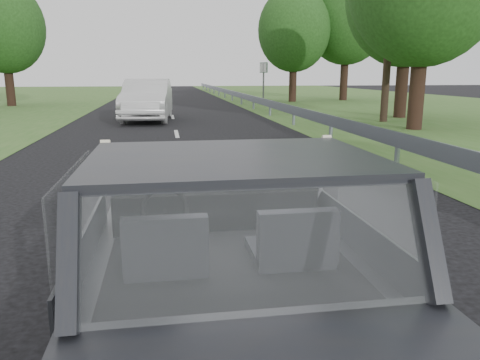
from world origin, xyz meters
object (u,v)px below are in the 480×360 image
object	(u,v)px
other_car	(147,100)
highway_sign	(263,84)
subject_car	(225,248)
utility_pole	(391,3)
cat	(254,176)

from	to	relation	value
other_car	highway_sign	distance (m)	11.18
subject_car	other_car	bearing A→B (deg)	93.51
subject_car	other_car	xyz separation A→B (m)	(-1.03, 16.80, 0.11)
subject_car	utility_pole	bearing A→B (deg)	60.40
cat	utility_pole	world-z (taller)	utility_pole
subject_car	other_car	size ratio (longest dim) A/B	0.78
cat	other_car	distance (m)	16.25
other_car	highway_sign	bearing A→B (deg)	56.66
subject_car	cat	size ratio (longest dim) A/B	6.75
subject_car	highway_sign	xyz separation A→B (m)	(5.74, 25.69, 0.55)
other_car	utility_pole	world-z (taller)	utility_pole
utility_pole	other_car	bearing A→B (deg)	166.83
cat	other_car	size ratio (longest dim) A/B	0.12
cat	highway_sign	bearing A→B (deg)	77.22
subject_car	utility_pole	world-z (taller)	utility_pole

